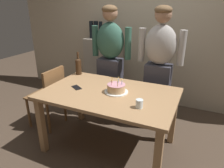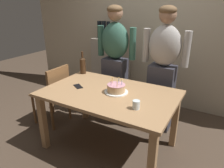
{
  "view_description": "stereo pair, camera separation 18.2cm",
  "coord_description": "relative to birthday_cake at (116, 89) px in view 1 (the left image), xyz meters",
  "views": [
    {
      "loc": [
        0.92,
        -1.91,
        1.68
      ],
      "look_at": [
        0.03,
        0.01,
        0.84
      ],
      "focal_mm": 32.87,
      "sensor_mm": 36.0,
      "label": 1
    },
    {
      "loc": [
        1.08,
        -1.83,
        1.68
      ],
      "look_at": [
        0.03,
        0.01,
        0.84
      ],
      "focal_mm": 32.87,
      "sensor_mm": 36.0,
      "label": 2
    }
  ],
  "objects": [
    {
      "name": "water_glass_near",
      "position": [
        0.35,
        -0.24,
        -0.0
      ],
      "size": [
        0.07,
        0.07,
        0.09
      ],
      "primitive_type": "cylinder",
      "color": "silver",
      "rests_on": "dining_table"
    },
    {
      "name": "shelf_cabinet",
      "position": [
        -0.83,
        1.3,
        -0.22
      ],
      "size": [
        0.66,
        0.3,
        1.39
      ],
      "color": "#9E9384",
      "rests_on": "ground_plane"
    },
    {
      "name": "back_wall",
      "position": [
        -0.07,
        1.52,
        0.51
      ],
      "size": [
        5.2,
        0.1,
        2.6
      ],
      "primitive_type": "cube",
      "color": "tan",
      "rests_on": "ground_plane"
    },
    {
      "name": "ground_plane",
      "position": [
        -0.07,
        -0.03,
        -0.79
      ],
      "size": [
        10.0,
        10.0,
        0.0
      ],
      "primitive_type": "plane",
      "color": "#47382B"
    },
    {
      "name": "person_man_bearded",
      "position": [
        -0.41,
        0.71,
        0.09
      ],
      "size": [
        0.61,
        0.27,
        1.66
      ],
      "rotation": [
        0.0,
        0.0,
        3.14
      ],
      "color": "#33333D",
      "rests_on": "ground_plane"
    },
    {
      "name": "dining_chair",
      "position": [
        -1.03,
        0.05,
        -0.27
      ],
      "size": [
        0.42,
        0.42,
        0.87
      ],
      "rotation": [
        0.0,
        0.0,
        -1.57
      ],
      "color": "brown",
      "rests_on": "ground_plane"
    },
    {
      "name": "birthday_cake",
      "position": [
        0.0,
        0.0,
        0.0
      ],
      "size": [
        0.27,
        0.27,
        0.16
      ],
      "color": "white",
      "rests_on": "dining_table"
    },
    {
      "name": "cell_phone",
      "position": [
        -0.48,
        -0.08,
        -0.04
      ],
      "size": [
        0.16,
        0.14,
        0.01
      ],
      "primitive_type": "cube",
      "rotation": [
        0.0,
        0.0,
        -0.55
      ],
      "color": "black",
      "rests_on": "dining_table"
    },
    {
      "name": "person_woman_cardigan",
      "position": [
        0.31,
        0.71,
        0.09
      ],
      "size": [
        0.61,
        0.27,
        1.66
      ],
      "rotation": [
        0.0,
        0.0,
        3.14
      ],
      "color": "#33333D",
      "rests_on": "ground_plane"
    },
    {
      "name": "dining_table",
      "position": [
        -0.07,
        -0.03,
        -0.14
      ],
      "size": [
        1.5,
        0.96,
        0.74
      ],
      "color": "#A37A51",
      "rests_on": "ground_plane"
    },
    {
      "name": "wine_bottle",
      "position": [
        -0.73,
        0.36,
        0.08
      ],
      "size": [
        0.08,
        0.08,
        0.32
      ],
      "color": "#382314",
      "rests_on": "dining_table"
    }
  ]
}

